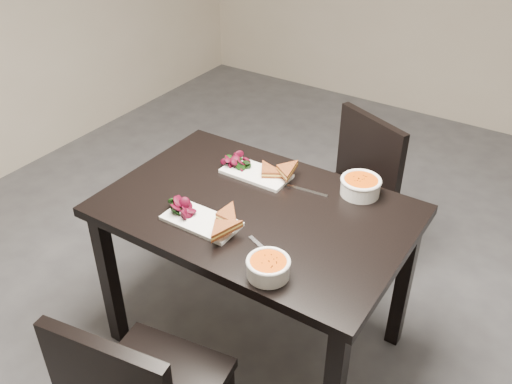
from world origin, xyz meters
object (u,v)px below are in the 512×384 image
Objects in this scene: table at (256,227)px; plate_far at (256,174)px; chair_far at (349,190)px; plate_near at (201,221)px; soup_bowl_near at (268,267)px; soup_bowl_far at (361,185)px.

table is 0.26m from plate_far.
plate_near is (-0.22, -0.89, 0.27)m from chair_far.
plate_near is 0.40m from plate_far.
plate_near is 0.38m from soup_bowl_near.
soup_bowl_far reaches higher than soup_bowl_near.
plate_far is (-0.01, 0.40, -0.00)m from plate_near.
plate_near reaches higher than table.
soup_bowl_near reaches higher than table.
plate_near is 0.66m from soup_bowl_far.
chair_far is 2.88× the size of plate_near.
soup_bowl_near is at bearing -57.69° from chair_far.
plate_near is at bearing -120.17° from table.
chair_far is 5.69× the size of soup_bowl_near.
soup_bowl_far is (0.20, -0.39, 0.31)m from chair_far.
soup_bowl_far is (0.43, 0.11, 0.03)m from plate_far.
table is at bearing -134.70° from soup_bowl_far.
chair_far is at bearing 98.23° from soup_bowl_near.
table is 4.07× the size of plate_near.
soup_bowl_near is at bearing -95.02° from soup_bowl_far.
chair_far is 0.96m from plate_near.
plate_far is at bearing -165.93° from soup_bowl_far.
table is at bearing -57.16° from plate_far.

